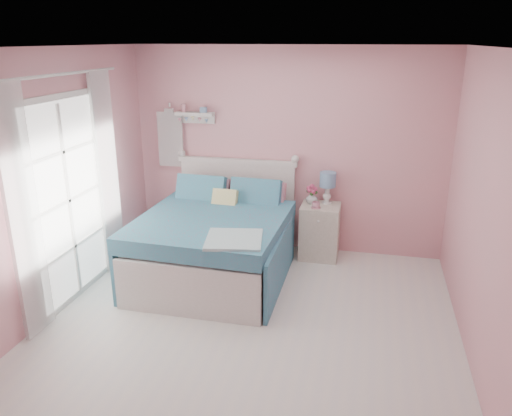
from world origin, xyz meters
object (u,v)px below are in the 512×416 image
at_px(nightstand, 320,231).
at_px(teacup, 316,205).
at_px(bed, 216,242).
at_px(table_lamp, 328,182).
at_px(vase, 312,198).

xyz_separation_m(nightstand, teacup, (-0.05, -0.11, 0.38)).
xyz_separation_m(bed, teacup, (1.08, 0.66, 0.33)).
xyz_separation_m(bed, table_lamp, (1.19, 0.87, 0.57)).
bearing_deg(nightstand, bed, -145.78).
xyz_separation_m(nightstand, vase, (-0.12, 0.05, 0.42)).
bearing_deg(bed, table_lamp, 38.08).
height_order(bed, nightstand, bed).
bearing_deg(table_lamp, bed, -143.90).
height_order(vase, teacup, vase).
xyz_separation_m(bed, vase, (1.01, 0.82, 0.36)).
distance_m(nightstand, vase, 0.44).
height_order(bed, vase, bed).
distance_m(nightstand, table_lamp, 0.64).
relative_size(bed, table_lamp, 5.11).
height_order(nightstand, teacup, teacup).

